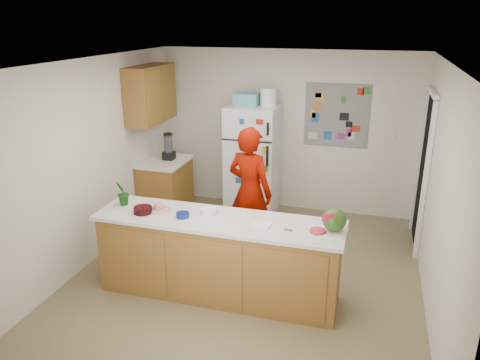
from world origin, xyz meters
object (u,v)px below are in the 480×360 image
(person, at_px, (250,192))
(watermelon, at_px, (334,220))
(refrigerator, at_px, (253,160))
(cherry_bowl, at_px, (143,210))

(person, distance_m, watermelon, 1.54)
(refrigerator, bearing_deg, watermelon, -58.22)
(watermelon, xyz_separation_m, cherry_bowl, (-2.05, -0.11, -0.10))
(person, relative_size, cherry_bowl, 8.39)
(person, relative_size, watermelon, 7.16)
(refrigerator, bearing_deg, person, -76.59)
(refrigerator, distance_m, watermelon, 2.78)
(refrigerator, height_order, person, refrigerator)
(refrigerator, relative_size, cherry_bowl, 8.41)
(refrigerator, distance_m, cherry_bowl, 2.53)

